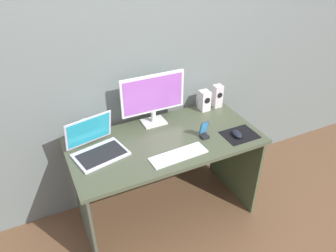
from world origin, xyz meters
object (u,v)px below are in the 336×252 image
monitor (153,97)px  mouse (237,134)px  speaker_right (217,96)px  laptop (97,146)px  phone_in_dock (204,132)px  keyboard_external (179,155)px  fishbowl (87,129)px  speaker_near_monitor (204,101)px

monitor → mouse: 0.68m
speaker_right → laptop: (-1.09, -0.19, -0.05)m
speaker_right → phone_in_dock: size_ratio=1.42×
speaker_right → keyboard_external: speaker_right is taller
laptop → fishbowl: size_ratio=2.38×
fishbowl → phone_in_dock: (0.77, -0.35, -0.03)m
speaker_near_monitor → fishbowl: speaker_near_monitor is taller
speaker_right → monitor: bearing=-179.1°
laptop → phone_in_dock: 0.77m
speaker_right → speaker_near_monitor: (-0.13, -0.00, -0.01)m
keyboard_external → mouse: 0.49m
mouse → keyboard_external: bearing=-167.3°
keyboard_external → mouse: (0.49, 0.02, 0.02)m
monitor → speaker_right: monitor is taller
laptop → fishbowl: (-0.02, 0.19, 0.03)m
speaker_right → phone_in_dock: speaker_right is taller
speaker_near_monitor → laptop: laptop is taller
speaker_near_monitor → phone_in_dock: (-0.21, -0.35, -0.04)m
fishbowl → phone_in_dock: fishbowl is taller
mouse → laptop: bearing=175.7°
fishbowl → speaker_right: bearing=0.1°
speaker_near_monitor → fishbowl: (-0.98, -0.00, -0.01)m
fishbowl → speaker_near_monitor: bearing=0.2°
phone_in_dock → fishbowl: bearing=155.6°
fishbowl → mouse: 1.09m
speaker_right → keyboard_external: size_ratio=0.49×
fishbowl → keyboard_external: size_ratio=0.41×
mouse → phone_in_dock: (-0.22, 0.10, 0.03)m
keyboard_external → phone_in_dock: bearing=20.8°
phone_in_dock → monitor: bearing=126.3°
speaker_right → fishbowl: 1.10m
monitor → fishbowl: size_ratio=3.05×
speaker_near_monitor → monitor: bearing=-178.9°
mouse → speaker_right: bearing=86.3°
fishbowl → keyboard_external: (0.50, -0.46, -0.07)m
speaker_near_monitor → laptop: size_ratio=0.43×
phone_in_dock → speaker_near_monitor: bearing=59.0°
fishbowl → phone_in_dock: bearing=-24.4°
speaker_right → mouse: bearing=-104.1°
speaker_near_monitor → laptop: (-0.96, -0.19, -0.04)m
laptop → speaker_near_monitor: bearing=11.3°
speaker_near_monitor → fishbowl: bearing=-179.8°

